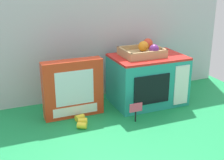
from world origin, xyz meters
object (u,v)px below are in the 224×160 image
cookie_set_box (73,89)px  toy_microwave (147,79)px  loose_toy_banana (81,121)px  price_sign (136,110)px  food_groups_crate (144,51)px

cookie_set_box → toy_microwave: bearing=1.6°
cookie_set_box → loose_toy_banana: bearing=-87.4°
cookie_set_box → price_sign: 0.34m
price_sign → loose_toy_banana: 0.28m
price_sign → loose_toy_banana: price_sign is taller
cookie_set_box → price_sign: (0.27, -0.19, -0.08)m
toy_microwave → loose_toy_banana: toy_microwave is taller
food_groups_crate → cookie_set_box: food_groups_crate is taller
toy_microwave → loose_toy_banana: bearing=-164.0°
loose_toy_banana → toy_microwave: bearing=16.0°
toy_microwave → food_groups_crate: size_ratio=1.79×
toy_microwave → cookie_set_box: 0.44m
toy_microwave → cookie_set_box: size_ratio=1.29×
price_sign → cookie_set_box: bearing=144.8°
price_sign → loose_toy_banana: (-0.26, 0.08, -0.05)m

